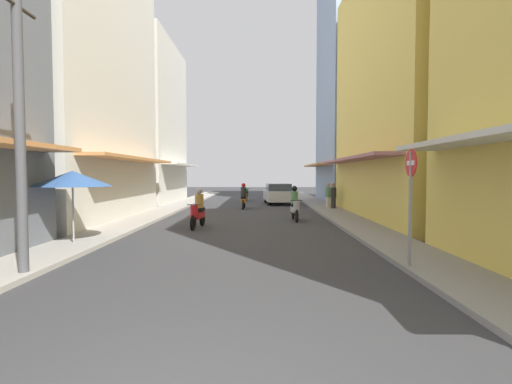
# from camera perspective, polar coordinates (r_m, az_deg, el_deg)

# --- Properties ---
(ground_plane) EXTENTS (88.14, 88.14, 0.00)m
(ground_plane) POSITION_cam_1_polar(r_m,az_deg,el_deg) (19.22, -1.55, -3.64)
(ground_plane) COLOR #38383A
(sidewalk_left) EXTENTS (1.66, 48.07, 0.12)m
(sidewalk_left) POSITION_cam_1_polar(r_m,az_deg,el_deg) (19.94, -15.09, -3.33)
(sidewalk_left) COLOR #ADA89E
(sidewalk_left) RESTS_ON ground
(sidewalk_right) EXTENTS (1.66, 48.07, 0.12)m
(sidewalk_right) POSITION_cam_1_polar(r_m,az_deg,el_deg) (19.60, 12.23, -3.40)
(sidewalk_right) COLOR gray
(sidewalk_right) RESTS_ON ground
(building_left_mid) EXTENTS (7.05, 10.60, 16.17)m
(building_left_mid) POSITION_cam_1_polar(r_m,az_deg,el_deg) (20.65, -27.58, 19.16)
(building_left_mid) COLOR silver
(building_left_mid) RESTS_ON ground
(building_left_far) EXTENTS (7.05, 8.99, 11.51)m
(building_left_far) POSITION_cam_1_polar(r_m,az_deg,el_deg) (29.62, -17.77, 9.60)
(building_left_far) COLOR silver
(building_left_far) RESTS_ON ground
(building_right_mid) EXTENTS (7.05, 12.09, 12.28)m
(building_right_mid) POSITION_cam_1_polar(r_m,az_deg,el_deg) (20.04, 24.16, 14.02)
(building_right_mid) COLOR #EFD159
(building_right_mid) RESTS_ON ground
(building_right_far) EXTENTS (7.05, 8.32, 17.44)m
(building_right_far) POSITION_cam_1_polar(r_m,az_deg,el_deg) (30.53, 15.91, 15.05)
(building_right_far) COLOR #8CA5CC
(building_right_far) RESTS_ON ground
(motorbike_orange) EXTENTS (0.55, 1.81, 1.58)m
(motorbike_orange) POSITION_cam_1_polar(r_m,az_deg,el_deg) (23.39, -1.84, -0.79)
(motorbike_orange) COLOR black
(motorbike_orange) RESTS_ON ground
(motorbike_red) EXTENTS (0.55, 1.81, 1.58)m
(motorbike_red) POSITION_cam_1_polar(r_m,az_deg,el_deg) (15.23, -8.63, -2.66)
(motorbike_red) COLOR black
(motorbike_red) RESTS_ON ground
(motorbike_green) EXTENTS (0.55, 1.81, 0.96)m
(motorbike_green) POSITION_cam_1_polar(r_m,az_deg,el_deg) (30.39, -1.43, -0.37)
(motorbike_green) COLOR black
(motorbike_green) RESTS_ON ground
(motorbike_silver) EXTENTS (0.55, 1.81, 1.58)m
(motorbike_silver) POSITION_cam_1_polar(r_m,az_deg,el_deg) (17.49, 5.80, -1.96)
(motorbike_silver) COLOR black
(motorbike_silver) RESTS_ON ground
(parked_car) EXTENTS (2.07, 4.22, 1.45)m
(parked_car) POSITION_cam_1_polar(r_m,az_deg,el_deg) (27.24, 3.30, -0.23)
(parked_car) COLOR silver
(parked_car) RESTS_ON ground
(pedestrian_foreground) EXTENTS (0.34, 0.34, 1.59)m
(pedestrian_foreground) POSITION_cam_1_polar(r_m,az_deg,el_deg) (22.90, 11.45, -0.70)
(pedestrian_foreground) COLOR #262628
(pedestrian_foreground) RESTS_ON ground
(pedestrian_far) EXTENTS (0.34, 0.34, 1.58)m
(pedestrian_far) POSITION_cam_1_polar(r_m,az_deg,el_deg) (23.90, 10.71, -0.56)
(pedestrian_far) COLOR beige
(pedestrian_far) RESTS_ON ground
(vendor_umbrella) EXTENTS (2.20, 2.20, 2.21)m
(vendor_umbrella) POSITION_cam_1_polar(r_m,az_deg,el_deg) (12.27, -25.66, 1.81)
(vendor_umbrella) COLOR #99999E
(vendor_umbrella) RESTS_ON ground
(utility_pole) EXTENTS (0.20, 1.20, 6.04)m
(utility_pole) POSITION_cam_1_polar(r_m,az_deg,el_deg) (9.10, -31.73, 8.50)
(utility_pole) COLOR #4C4C4F
(utility_pole) RESTS_ON ground
(street_sign_no_entry) EXTENTS (0.07, 0.60, 2.65)m
(street_sign_no_entry) POSITION_cam_1_polar(r_m,az_deg,el_deg) (8.91, 22.02, -0.04)
(street_sign_no_entry) COLOR gray
(street_sign_no_entry) RESTS_ON ground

